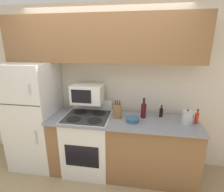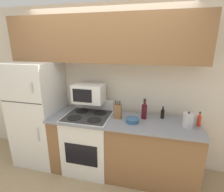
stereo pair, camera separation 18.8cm
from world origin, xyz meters
name	(u,v)px [view 2 (the right image)]	position (x,y,z in m)	size (l,w,h in m)	color
ground_plane	(94,182)	(0.00, 0.00, 0.00)	(12.00, 12.00, 0.00)	tan
wall_back	(106,87)	(0.00, 0.72, 1.27)	(8.00, 0.05, 2.55)	beige
lower_cabinets	(122,146)	(0.36, 0.31, 0.46)	(2.16, 0.67, 0.92)	brown
refrigerator	(39,113)	(-1.08, 0.34, 0.85)	(0.71, 0.71, 1.70)	silver
upper_cabinets	(102,39)	(0.00, 0.53, 2.03)	(2.87, 0.34, 0.66)	brown
stove	(89,141)	(-0.18, 0.30, 0.48)	(0.68, 0.65, 1.09)	silver
microwave	(89,93)	(-0.21, 0.45, 1.23)	(0.46, 0.32, 0.28)	silver
knife_block	(118,111)	(0.28, 0.33, 1.03)	(0.11, 0.09, 0.27)	brown
bowl	(132,120)	(0.51, 0.24, 0.95)	(0.19, 0.19, 0.06)	#335B84
bottle_soy_sauce	(163,114)	(0.92, 0.49, 0.99)	(0.05, 0.05, 0.18)	black
bottle_wine_red	(144,111)	(0.65, 0.41, 1.03)	(0.08, 0.08, 0.30)	#470F19
bottle_hot_sauce	(199,120)	(1.38, 0.35, 1.00)	(0.05, 0.05, 0.20)	red
kettle	(188,120)	(1.23, 0.28, 1.01)	(0.14, 0.14, 0.22)	#B7B7BC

